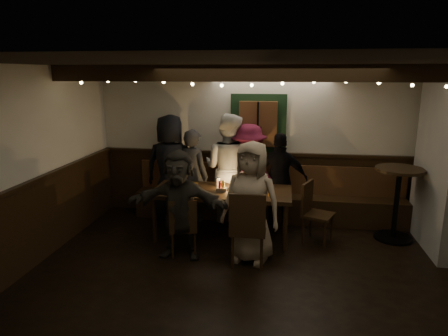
% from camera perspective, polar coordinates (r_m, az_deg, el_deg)
% --- Properties ---
extents(room, '(6.02, 5.01, 2.62)m').
position_cam_1_polar(room, '(6.02, 16.24, -0.75)').
color(room, black).
rests_on(room, ground).
extents(dining_table, '(2.10, 0.90, 0.91)m').
position_cam_1_polar(dining_table, '(6.12, -0.30, -3.75)').
color(dining_table, black).
rests_on(dining_table, ground).
extents(chair_near_left, '(0.46, 0.46, 0.84)m').
position_cam_1_polar(chair_near_left, '(5.56, -5.85, -7.97)').
color(chair_near_left, black).
rests_on(chair_near_left, ground).
extents(chair_near_right, '(0.46, 0.46, 1.03)m').
position_cam_1_polar(chair_near_right, '(5.22, 3.44, -8.14)').
color(chair_near_right, black).
rests_on(chair_near_right, ground).
extents(chair_end, '(0.54, 0.54, 0.91)m').
position_cam_1_polar(chair_end, '(6.17, 12.59, -5.63)').
color(chair_end, black).
rests_on(chair_end, ground).
extents(high_top, '(0.70, 0.70, 1.12)m').
position_cam_1_polar(high_top, '(6.56, 23.52, -3.52)').
color(high_top, black).
rests_on(high_top, ground).
extents(person_a, '(0.90, 0.59, 1.82)m').
position_cam_1_polar(person_a, '(6.92, -7.62, 0.09)').
color(person_a, black).
rests_on(person_a, ground).
extents(person_b, '(0.68, 0.57, 1.58)m').
position_cam_1_polar(person_b, '(6.84, -4.44, -1.02)').
color(person_b, '#292A2B').
rests_on(person_b, ground).
extents(person_c, '(1.08, 0.97, 1.85)m').
position_cam_1_polar(person_c, '(6.73, 0.64, -0.06)').
color(person_c, silver).
rests_on(person_c, ground).
extents(person_d, '(1.23, 0.94, 1.68)m').
position_cam_1_polar(person_d, '(6.73, 3.52, -0.83)').
color(person_d, '#501024').
rests_on(person_d, ground).
extents(person_e, '(0.92, 0.40, 1.55)m').
position_cam_1_polar(person_e, '(6.66, 8.00, -1.65)').
color(person_e, black).
rests_on(person_e, ground).
extents(person_f, '(1.41, 0.50, 1.51)m').
position_cam_1_polar(person_f, '(5.48, -6.42, -5.18)').
color(person_f, black).
rests_on(person_f, ground).
extents(person_g, '(0.91, 0.70, 1.65)m').
position_cam_1_polar(person_g, '(5.32, 3.91, -4.90)').
color(person_g, tan).
rests_on(person_g, ground).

